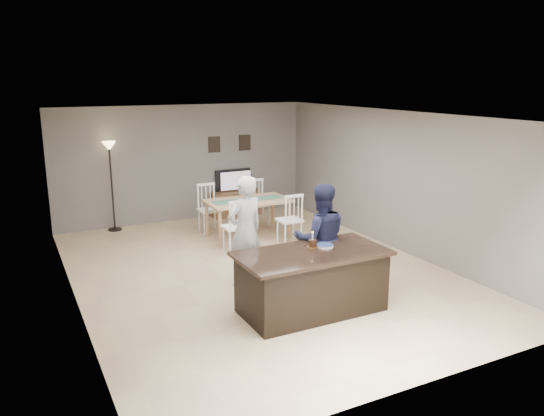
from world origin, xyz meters
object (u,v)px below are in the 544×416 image
television (235,180)px  man (321,239)px  kitchen_island (312,281)px  dining_table (248,206)px  plate_stack (325,246)px  floor_lamp (110,162)px  birthday_cake (312,243)px  woman (245,231)px  tv_console (236,203)px

television → man: 5.14m
kitchen_island → dining_table: dining_table is taller
plate_stack → floor_lamp: 5.87m
birthday_cake → dining_table: (0.59, 3.57, -0.29)m
television → dining_table: (-0.50, -1.88, -0.19)m
kitchen_island → dining_table: 3.84m
woman → man: woman is taller
television → plate_stack: television is taller
woman → birthday_cake: size_ratio=7.75×
tv_console → plate_stack: bearing=-99.6°
birthday_cake → television: bearing=78.8°
tv_console → man: bearing=-98.1°
tv_console → plate_stack: (-0.92, -5.47, 0.62)m
kitchen_island → floor_lamp: floor_lamp is taller
kitchen_island → birthday_cake: birthday_cake is taller
television → man: size_ratio=0.52×
dining_table → floor_lamp: size_ratio=1.00×
kitchen_island → television: (1.20, 5.64, 0.41)m
television → floor_lamp: 3.00m
woman → birthday_cake: 1.28m
tv_console → man: man is taller
kitchen_island → television: 5.78m
woman → plate_stack: woman is taller
woman → birthday_cake: bearing=102.4°
floor_lamp → man: bearing=-66.4°
kitchen_island → birthday_cake: bearing=58.3°
tv_console → television: 0.57m
television → plate_stack: 5.61m
woman → dining_table: size_ratio=0.92×
tv_console → woman: (-1.64, -4.22, 0.60)m
tv_console → floor_lamp: (-2.92, 0.02, 1.23)m
man → birthday_cake: 0.52m
kitchen_island → man: (0.48, 0.55, 0.42)m
dining_table → woman: bearing=-114.2°
kitchen_island → tv_console: (1.20, 5.57, -0.15)m
man → dining_table: bearing=-74.3°
man → plate_stack: (-0.20, -0.45, 0.05)m
tv_console → television: television is taller
woman → dining_table: 2.68m
man → kitchen_island: bearing=68.2°
birthday_cake → plate_stack: (0.16, -0.09, -0.04)m
kitchen_island → plate_stack: plate_stack is taller
tv_console → floor_lamp: 3.17m
floor_lamp → dining_table: bearing=-37.0°
man → plate_stack: 0.49m
television → plate_stack: bearing=80.6°
birthday_cake → kitchen_island: bearing=-121.7°
television → man: (-0.72, -5.09, 0.01)m
kitchen_island → dining_table: size_ratio=1.09×
man → plate_stack: bearing=85.1°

